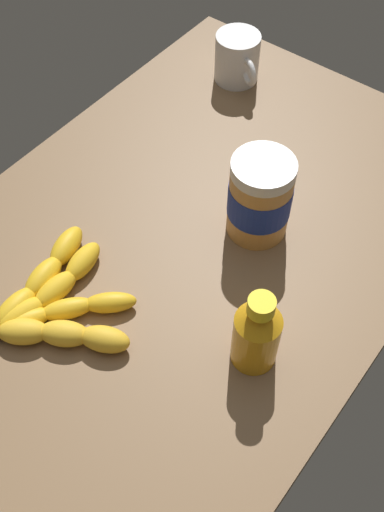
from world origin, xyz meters
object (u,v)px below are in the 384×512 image
Objects in this scene: banana_bunch at (55,302)px; coffee_mug at (238,58)px; peanut_butter_jar at (260,198)px; honey_bottle at (257,333)px.

banana_bunch is 1.96× the size of coffee_mug.
honey_bottle is (18.28, 11.95, -0.69)cm from peanut_butter_jar.
peanut_butter_jar is 35.95cm from coffee_mug.
banana_bunch is at bearing 9.60° from coffee_mug.
banana_bunch is 1.59× the size of honey_bottle.
coffee_mug is at bearing -139.79° from peanut_butter_jar.
honey_bottle is at bearing 37.55° from coffee_mug.
peanut_butter_jar reaches higher than banana_bunch.
banana_bunch is at bearing -25.12° from peanut_butter_jar.
coffee_mug is at bearing -170.40° from banana_bunch.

